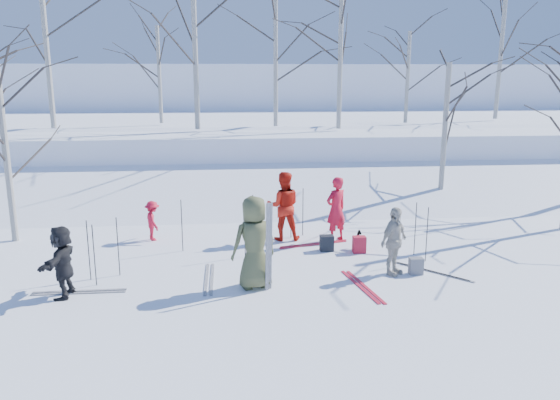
{
  "coord_description": "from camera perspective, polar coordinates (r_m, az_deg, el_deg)",
  "views": [
    {
      "loc": [
        -1.24,
        -11.82,
        4.4
      ],
      "look_at": [
        0.0,
        1.5,
        1.3
      ],
      "focal_mm": 35.0,
      "sensor_mm": 36.0,
      "label": 1
    }
  ],
  "objects": [
    {
      "name": "skier_red_north",
      "position": [
        14.64,
        5.87,
        -0.96
      ],
      "size": [
        0.76,
        0.68,
        1.75
      ],
      "primitive_type": "imported",
      "rotation": [
        0.0,
        0.0,
        3.66
      ],
      "color": "red",
      "rests_on": "ground"
    },
    {
      "name": "birch_plateau_c",
      "position": [
        22.66,
        -8.9,
        16.41
      ],
      "size": [
        5.62,
        5.62,
        7.18
      ],
      "primitive_type": null,
      "color": "silver",
      "rests_on": "snow_plateau"
    },
    {
      "name": "ski_pair_d",
      "position": [
        12.99,
        15.56,
        -7.21
      ],
      "size": [
        2.09,
        2.1,
        0.02
      ],
      "primitive_type": null,
      "rotation": [
        0.0,
        0.0,
        0.75
      ],
      "color": "silver",
      "rests_on": "ground"
    },
    {
      "name": "ski_pole_a",
      "position": [
        12.63,
        -16.57,
        -4.69
      ],
      "size": [
        0.02,
        0.02,
        1.34
      ],
      "primitive_type": "cylinder",
      "color": "black",
      "rests_on": "ground"
    },
    {
      "name": "skier_red_seated",
      "position": [
        15.1,
        -13.16,
        -2.12
      ],
      "size": [
        0.63,
        0.8,
        1.08
      ],
      "primitive_type": "imported",
      "rotation": [
        0.0,
        0.0,
        1.96
      ],
      "color": "red",
      "rests_on": "ground"
    },
    {
      "name": "birch_edge_a",
      "position": [
        15.97,
        -26.71,
        4.29
      ],
      "size": [
        3.9,
        3.9,
        4.71
      ],
      "primitive_type": null,
      "color": "silver",
      "rests_on": "ground"
    },
    {
      "name": "ski_pair_e",
      "position": [
        11.81,
        8.61,
        -8.92
      ],
      "size": [
        0.89,
        1.97,
        0.02
      ],
      "primitive_type": null,
      "rotation": [
        0.0,
        0.0,
        0.18
      ],
      "color": "red",
      "rests_on": "ground"
    },
    {
      "name": "ground",
      "position": [
        12.67,
        0.63,
        -7.27
      ],
      "size": [
        120.0,
        120.0,
        0.0
      ],
      "primitive_type": "plane",
      "color": "white",
      "rests_on": "ground"
    },
    {
      "name": "ski_pole_g",
      "position": [
        12.57,
        -19.38,
        -4.98
      ],
      "size": [
        0.02,
        0.02,
        1.34
      ],
      "primitive_type": "cylinder",
      "color": "black",
      "rests_on": "ground"
    },
    {
      "name": "ski_pole_h",
      "position": [
        13.47,
        15.1,
        -3.5
      ],
      "size": [
        0.02,
        0.02,
        1.34
      ],
      "primitive_type": "cylinder",
      "color": "black",
      "rests_on": "ground"
    },
    {
      "name": "backpack_red",
      "position": [
        13.91,
        8.28,
        -4.63
      ],
      "size": [
        0.32,
        0.22,
        0.42
      ],
      "primitive_type": "cube",
      "color": "#AF1B2F",
      "rests_on": "ground"
    },
    {
      "name": "upright_ski_right",
      "position": [
        11.19,
        -1.02,
        -4.9
      ],
      "size": [
        0.09,
        0.23,
        1.89
      ],
      "primitive_type": "cube",
      "rotation": [
        0.1,
        0.0,
        0.08
      ],
      "color": "silver",
      "rests_on": "ground"
    },
    {
      "name": "ski_pole_i",
      "position": [
        14.29,
        -2.86,
        -2.1
      ],
      "size": [
        0.02,
        0.02,
        1.34
      ],
      "primitive_type": "cylinder",
      "color": "black",
      "rests_on": "ground"
    },
    {
      "name": "skier_redor_behind",
      "position": [
        14.65,
        0.36,
        -0.64
      ],
      "size": [
        0.94,
        0.75,
        1.87
      ],
      "primitive_type": "imported",
      "rotation": [
        0.0,
        0.0,
        3.09
      ],
      "color": "red",
      "rests_on": "ground"
    },
    {
      "name": "ski_pole_j",
      "position": [
        15.11,
        2.4,
        -1.26
      ],
      "size": [
        0.02,
        0.02,
        1.34
      ],
      "primitive_type": "cylinder",
      "color": "black",
      "rests_on": "ground"
    },
    {
      "name": "ski_pair_a",
      "position": [
        14.49,
        3.55,
        -4.62
      ],
      "size": [
        1.12,
        2.0,
        0.02
      ],
      "primitive_type": null,
      "rotation": [
        0.0,
        0.0,
        1.82
      ],
      "color": "red",
      "rests_on": "ground"
    },
    {
      "name": "ski_pole_e",
      "position": [
        12.19,
        -18.84,
        -5.49
      ],
      "size": [
        0.02,
        0.02,
        1.34
      ],
      "primitive_type": "cylinder",
      "color": "black",
      "rests_on": "ground"
    },
    {
      "name": "backpack_grey",
      "position": [
        12.7,
        14.02,
        -6.71
      ],
      "size": [
        0.3,
        0.2,
        0.38
      ],
      "primitive_type": "cube",
      "color": "slate",
      "rests_on": "ground"
    },
    {
      "name": "ski_pole_b",
      "position": [
        14.85,
        1.16,
        -1.5
      ],
      "size": [
        0.02,
        0.02,
        1.34
      ],
      "primitive_type": "cylinder",
      "color": "black",
      "rests_on": "ground"
    },
    {
      "name": "snow_ramp",
      "position": [
        19.33,
        -1.51,
        0.34
      ],
      "size": [
        70.0,
        9.49,
        4.12
      ],
      "primitive_type": "cube",
      "rotation": [
        0.3,
        0.0,
        0.0
      ],
      "color": "white",
      "rests_on": "ground"
    },
    {
      "name": "skier_grey_west",
      "position": [
        11.79,
        -21.8,
        -6.0
      ],
      "size": [
        0.59,
        1.41,
        1.48
      ],
      "primitive_type": "imported",
      "rotation": [
        0.0,
        0.0,
        4.6
      ],
      "color": "black",
      "rests_on": "ground"
    },
    {
      "name": "skier_olive_center",
      "position": [
        11.36,
        -2.7,
        -4.46
      ],
      "size": [
        1.11,
        0.9,
        1.97
      ],
      "primitive_type": "imported",
      "rotation": [
        0.0,
        0.0,
        3.46
      ],
      "color": "#4A4F2F",
      "rests_on": "ground"
    },
    {
      "name": "ski_pole_f",
      "position": [
        13.97,
        -10.22,
        -2.65
      ],
      "size": [
        0.02,
        0.02,
        1.34
      ],
      "primitive_type": "cylinder",
      "color": "black",
      "rests_on": "ground"
    },
    {
      "name": "birch_plateau_a",
      "position": [
        29.77,
        22.07,
        14.03
      ],
      "size": [
        5.07,
        5.07,
        6.38
      ],
      "primitive_type": null,
      "color": "silver",
      "rests_on": "snow_plateau"
    },
    {
      "name": "dog",
      "position": [
        14.1,
        8.56,
        -4.28
      ],
      "size": [
        0.4,
        0.61,
        0.48
      ],
      "primitive_type": "imported",
      "rotation": [
        0.0,
        0.0,
        3.42
      ],
      "color": "black",
      "rests_on": "ground"
    },
    {
      "name": "birch_edge_e",
      "position": [
        19.27,
        16.81,
        6.49
      ],
      "size": [
        3.94,
        3.94,
        4.77
      ],
      "primitive_type": null,
      "color": "silver",
      "rests_on": "ground"
    },
    {
      "name": "ski_pair_c",
      "position": [
        12.13,
        -20.24,
        -9.01
      ],
      "size": [
        0.22,
        1.9,
        0.02
      ],
      "primitive_type": null,
      "rotation": [
        0.0,
        0.0,
        1.58
      ],
      "color": "silver",
      "rests_on": "ground"
    },
    {
      "name": "far_hill",
      "position": [
        49.89,
        -3.94,
        10.25
      ],
      "size": [
        90.0,
        30.0,
        6.0
      ],
      "primitive_type": "cube",
      "color": "white",
      "rests_on": "ground"
    },
    {
      "name": "birch_plateau_b",
      "position": [
        23.72,
        -0.46,
        14.23
      ],
      "size": [
        4.37,
        4.37,
        5.38
      ],
      "primitive_type": null,
      "color": "silver",
      "rests_on": "snow_plateau"
    },
    {
      "name": "snow_plateau",
      "position": [
        29.05,
        -2.85,
        6.3
      ],
      "size": [
        70.0,
        18.0,
        2.2
      ],
      "primitive_type": "cube",
      "color": "white",
      "rests_on": "ground"
    },
    {
      "name": "birch_plateau_g",
      "position": [
        22.78,
        6.31,
        14.59
      ],
      "size": [
        4.58,
        4.58,
        5.69
      ],
      "primitive_type": null,
      "color": "silver",
      "rests_on": "snow_plateau"
    },
    {
      "name": "ski_pole_d",
      "position": [
        13.34,
        -3.69,
        -3.21
      ],
      "size": [
        0.02,
        0.02,
        1.34
      ],
      "primitive_type": "cylinder",
      "color": "black",
      "rests_on": "ground"
    },
    {
      "name": "birch_plateau_d",
      "position": [
        26.06,
        13.18,
        12.35
      ],
      "size": [
        3.45,
        3.45,
        4.07
      ],
      "primitive_type": null,
      "color": "silver",
      "rests_on": "snow_plateau"
    },
    {
      "name": "ski_pair_b",
      "position": [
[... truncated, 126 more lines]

